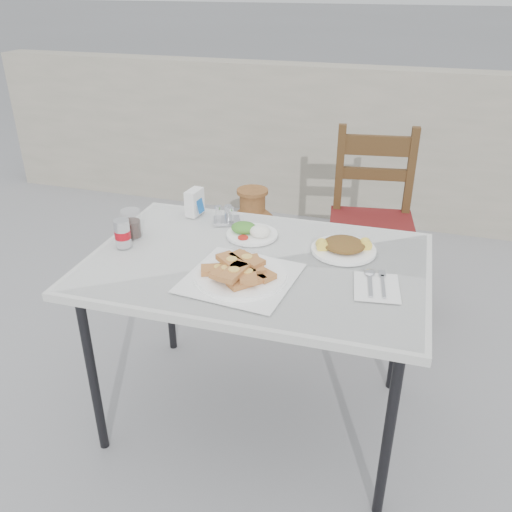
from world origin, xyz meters
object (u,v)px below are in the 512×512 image
(salad_chopped_plate, at_px, (344,247))
(condiment_caddy, at_px, (226,217))
(cola_glass, at_px, (132,225))
(terracotta_urn, at_px, (253,241))
(chair, at_px, (371,222))
(pide_plate, at_px, (241,270))
(soda_can, at_px, (122,233))
(salad_rice_plate, at_px, (251,231))
(napkin_holder, at_px, (195,202))
(cafe_table, at_px, (257,272))

(salad_chopped_plate, height_order, condiment_caddy, condiment_caddy)
(cola_glass, distance_m, terracotta_urn, 1.25)
(salad_chopped_plate, height_order, chair, chair)
(pide_plate, bearing_deg, condiment_caddy, 116.01)
(soda_can, bearing_deg, cola_glass, 98.17)
(condiment_caddy, bearing_deg, terracotta_urn, 99.90)
(salad_rice_plate, bearing_deg, napkin_holder, 155.98)
(condiment_caddy, bearing_deg, cola_glass, -142.79)
(salad_rice_plate, distance_m, condiment_caddy, 0.18)
(salad_rice_plate, relative_size, salad_chopped_plate, 0.84)
(salad_chopped_plate, distance_m, chair, 0.98)
(salad_chopped_plate, distance_m, napkin_holder, 0.75)
(napkin_holder, bearing_deg, salad_rice_plate, -17.63)
(pide_plate, height_order, napkin_holder, napkin_holder)
(pide_plate, xyz_separation_m, condiment_caddy, (-0.23, 0.46, -0.01))
(cola_glass, distance_m, chair, 1.44)
(soda_can, bearing_deg, condiment_caddy, 47.86)
(salad_rice_plate, bearing_deg, condiment_caddy, 146.48)
(salad_chopped_plate, distance_m, cola_glass, 0.90)
(napkin_holder, bearing_deg, pide_plate, -45.43)
(soda_can, relative_size, napkin_holder, 0.97)
(pide_plate, distance_m, chair, 1.35)
(soda_can, height_order, terracotta_urn, soda_can)
(pide_plate, height_order, soda_can, soda_can)
(cafe_table, relative_size, terracotta_urn, 2.08)
(cola_glass, bearing_deg, terracotta_urn, 80.30)
(condiment_caddy, bearing_deg, cafe_table, -51.72)
(salad_chopped_plate, height_order, terracotta_urn, salad_chopped_plate)
(cafe_table, xyz_separation_m, pide_plate, (-0.01, -0.16, 0.09))
(salad_rice_plate, relative_size, terracotta_urn, 0.34)
(napkin_holder, bearing_deg, cafe_table, -33.76)
(cafe_table, bearing_deg, salad_chopped_plate, 28.74)
(soda_can, height_order, napkin_holder, napkin_holder)
(pide_plate, relative_size, chair, 0.40)
(cola_glass, xyz_separation_m, napkin_holder, (0.16, 0.30, 0.01))
(chair, bearing_deg, cola_glass, -139.51)
(salad_chopped_plate, xyz_separation_m, chair, (0.03, 0.94, -0.28))
(chair, relative_size, terracotta_urn, 1.64)
(cola_glass, bearing_deg, cafe_table, -4.80)
(pide_plate, height_order, salad_chopped_plate, pide_plate)
(cafe_table, relative_size, pide_plate, 3.20)
(chair, bearing_deg, soda_can, -136.53)
(soda_can, distance_m, terracotta_urn, 1.34)
(napkin_holder, distance_m, chair, 1.12)
(pide_plate, distance_m, salad_chopped_plate, 0.47)
(terracotta_urn, bearing_deg, napkin_holder, -91.78)
(cafe_table, bearing_deg, terracotta_urn, 108.61)
(salad_rice_plate, bearing_deg, chair, 64.58)
(salad_rice_plate, bearing_deg, salad_chopped_plate, -4.36)
(cola_glass, bearing_deg, soda_can, -81.83)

